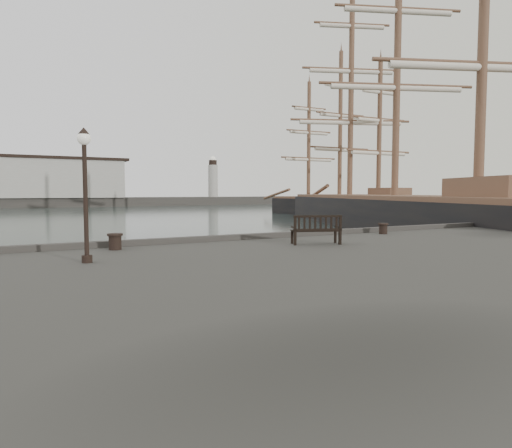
# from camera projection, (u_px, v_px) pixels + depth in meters

# --- Properties ---
(ground) EXTENTS (400.00, 400.00, 0.00)m
(ground) POSITION_uv_depth(u_px,v_px,m) (279.00, 279.00, 16.68)
(ground) COLOR black
(ground) RESTS_ON ground
(breakwater) EXTENTS (140.00, 9.50, 12.20)m
(breakwater) POSITION_uv_depth(u_px,v_px,m) (24.00, 187.00, 94.28)
(breakwater) COLOR #383530
(breakwater) RESTS_ON ground
(bench) EXTENTS (1.62, 1.03, 0.88)m
(bench) POSITION_uv_depth(u_px,v_px,m) (316.00, 235.00, 14.20)
(bench) COLOR black
(bench) RESTS_ON quay
(bollard_left) EXTENTS (0.57, 0.57, 0.46)m
(bollard_left) POSITION_uv_depth(u_px,v_px,m) (115.00, 242.00, 12.84)
(bollard_left) COLOR black
(bollard_left) RESTS_ON quay
(bollard_right) EXTENTS (0.51, 0.51, 0.42)m
(bollard_right) POSITION_uv_depth(u_px,v_px,m) (383.00, 229.00, 17.71)
(bollard_right) COLOR black
(bollard_right) RESTS_ON quay
(lamp_post) EXTENTS (0.31, 0.31, 3.08)m
(lamp_post) POSITION_uv_depth(u_px,v_px,m) (85.00, 176.00, 10.36)
(lamp_post) COLOR black
(lamp_post) RESTS_ON quay
(tall_ship_main) EXTENTS (24.46, 43.61, 32.65)m
(tall_ship_main) POSITION_uv_depth(u_px,v_px,m) (394.00, 219.00, 40.52)
(tall_ship_main) COLOR black
(tall_ship_main) RESTS_ON ground
(tall_ship_far) EXTENTS (6.98, 26.72, 22.69)m
(tall_ship_far) POSITION_uv_depth(u_px,v_px,m) (339.00, 211.00, 59.59)
(tall_ship_far) COLOR black
(tall_ship_far) RESTS_ON ground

